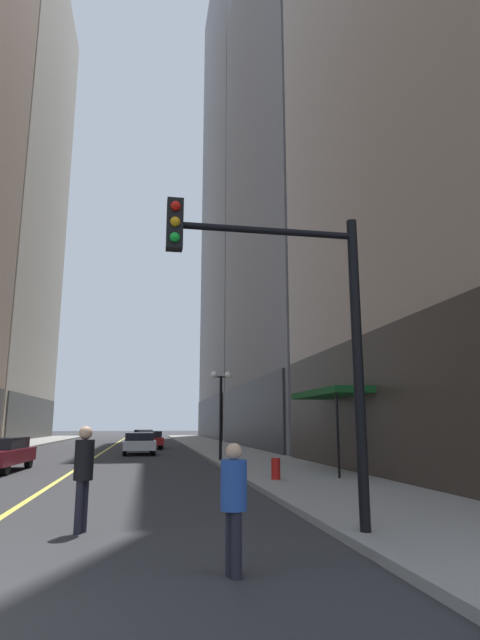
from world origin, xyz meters
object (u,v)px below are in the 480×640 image
Objects in this scene: car_white at (139,443)px; pedestrian_in_blue_hoodie at (234,498)px; car_red at (150,439)px; pedestrian_in_black_coat at (84,469)px; car_silver at (143,436)px; traffic_light_near_right at (298,313)px; fire_hydrant_right at (276,471)px; street_lamp_right_mid at (221,395)px.

car_white is 26.34m from pedestrian_in_blue_hoodie.
pedestrian_in_blue_hoodie is (0.89, -33.83, 0.22)m from car_red.
pedestrian_in_black_coat is (-0.63, -23.24, 0.35)m from car_white.
pedestrian_in_black_coat is 1.12× the size of pedestrian_in_blue_hoodie.
car_silver is 39.69m from pedestrian_in_black_coat.
car_silver is 0.85× the size of traffic_light_near_right.
fire_hydrant_right is at bearing -82.53° from car_silver.
traffic_light_near_right is at bearing 48.19° from pedestrian_in_blue_hoodie.
street_lamp_right_mid reaches higher than fire_hydrant_right.
pedestrian_in_black_coat is 8.28m from fire_hydrant_right.
street_lamp_right_mid is (2.42, 18.54, 2.32)m from pedestrian_in_blue_hoodie.
street_lamp_right_mid is (3.31, -15.29, 2.54)m from car_red.
pedestrian_in_blue_hoodie is (1.43, -42.74, 0.22)m from car_silver.
car_silver is 1.08× the size of street_lamp_right_mid.
car_white is at bearing 96.80° from traffic_light_near_right.
pedestrian_in_blue_hoodie is at bearing -131.81° from traffic_light_near_right.
street_lamp_right_mid is at bearing 93.17° from fire_hydrant_right.
car_red is 32.52m from traffic_light_near_right.
car_red is 1.06× the size of street_lamp_right_mid.
car_white is at bearing -90.50° from car_silver.
car_red is at bearing 98.91° from fire_hydrant_right.
street_lamp_right_mid is (4.00, -7.75, 2.54)m from car_white.
pedestrian_in_black_coat reaches higher than pedestrian_in_blue_hoodie.
traffic_light_near_right reaches higher than car_silver.
pedestrian_in_blue_hoodie is at bearing -88.50° from car_red.
car_red is 0.83× the size of traffic_light_near_right.
traffic_light_near_right is (2.95, -24.76, 3.02)m from car_white.
car_white is 16.44m from car_silver.
traffic_light_near_right is 8.79m from fire_hydrant_right.
pedestrian_in_blue_hoodie is at bearing -86.56° from car_white.
fire_hydrant_right is at bearing -74.98° from car_white.
pedestrian_in_black_coat is 0.32× the size of traffic_light_near_right.
car_red and car_silver have the same top height.
car_silver is at bearing 99.06° from street_lamp_right_mid.
street_lamp_right_mid is at bearing -80.94° from car_silver.
car_white and car_silver have the same top height.
pedestrian_in_black_coat reaches higher than car_silver.
pedestrian_in_blue_hoodie is at bearing -97.45° from street_lamp_right_mid.
street_lamp_right_mid is 5.54× the size of fire_hydrant_right.
pedestrian_in_black_coat is 3.77m from pedestrian_in_blue_hoodie.
car_white is at bearing 88.44° from pedestrian_in_black_coat.
fire_hydrant_right is (2.92, 9.51, -0.54)m from pedestrian_in_blue_hoodie.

